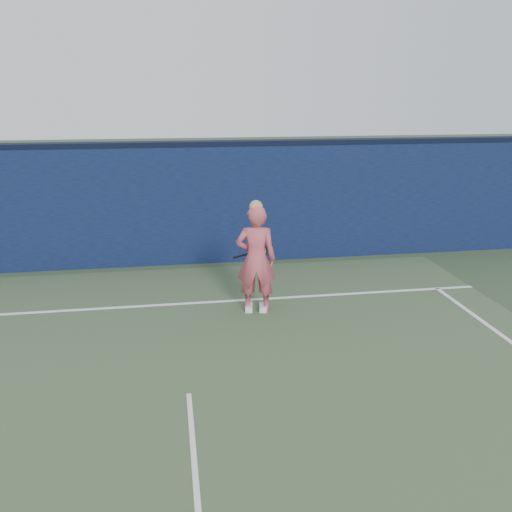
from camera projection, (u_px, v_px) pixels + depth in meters
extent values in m
plane|color=#36482C|center=(193.00, 445.00, 5.73)|extent=(80.00, 80.00, 0.00)
cube|color=#0D123B|center=(176.00, 206.00, 11.51)|extent=(24.00, 0.40, 2.50)
cube|color=black|center=(173.00, 144.00, 11.13)|extent=(24.00, 0.42, 0.10)
imported|color=#CA4E5F|center=(256.00, 259.00, 8.98)|extent=(0.73, 0.54, 1.83)
sphere|color=tan|center=(256.00, 207.00, 8.73)|extent=(0.22, 0.22, 0.22)
cube|color=white|center=(263.00, 308.00, 9.23)|extent=(0.16, 0.30, 0.10)
cube|color=white|center=(249.00, 308.00, 9.23)|extent=(0.16, 0.30, 0.10)
torus|color=black|center=(259.00, 252.00, 9.39)|extent=(0.33, 0.08, 0.33)
torus|color=gold|center=(259.00, 252.00, 9.39)|extent=(0.27, 0.06, 0.27)
cylinder|color=beige|center=(259.00, 252.00, 9.39)|extent=(0.27, 0.05, 0.27)
cylinder|color=black|center=(244.00, 255.00, 9.44)|extent=(0.30, 0.06, 0.11)
cylinder|color=black|center=(237.00, 257.00, 9.46)|extent=(0.14, 0.05, 0.07)
cube|color=white|center=(182.00, 304.00, 9.50)|extent=(11.00, 0.08, 0.01)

